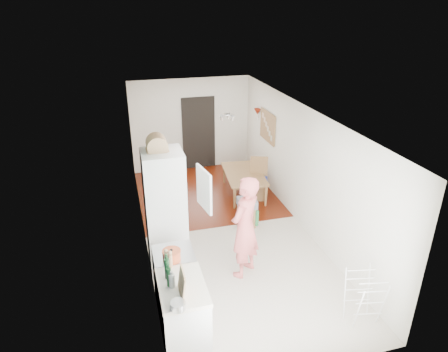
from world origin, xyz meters
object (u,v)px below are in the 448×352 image
dining_chair (259,179)px  stool (246,216)px  drying_rack (364,298)px  dining_table (245,185)px  person (245,219)px

dining_chair → stool: bearing=-101.1°
stool → drying_rack: 3.14m
dining_table → drying_rack: drying_rack is taller
drying_rack → person: bearing=142.2°
dining_chair → stool: dining_chair is taller
person → stool: bearing=-151.0°
person → dining_table: bearing=-149.6°
person → drying_rack: person is taller
person → dining_chair: person is taller
dining_table → dining_chair: (0.24, -0.28, 0.26)m
dining_chair → stool: (-0.66, -1.12, -0.27)m
person → dining_chair: (1.20, 2.62, -0.58)m
dining_table → drying_rack: bearing=-169.5°
dining_table → person: bearing=167.6°
person → stool: (0.54, 1.50, -0.85)m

